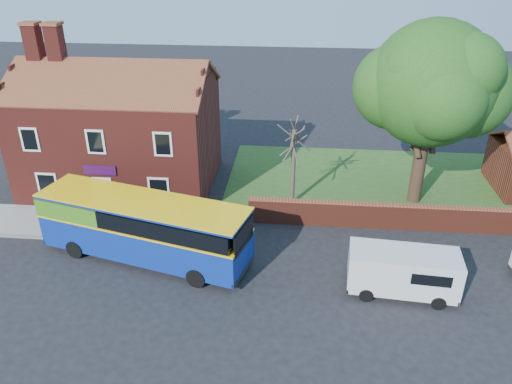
# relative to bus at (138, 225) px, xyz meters

# --- Properties ---
(ground) EXTENTS (120.00, 120.00, 0.00)m
(ground) POSITION_rel_bus_xyz_m (3.33, -2.88, -1.93)
(ground) COLOR black
(ground) RESTS_ON ground
(pavement) EXTENTS (18.00, 3.50, 0.12)m
(pavement) POSITION_rel_bus_xyz_m (-3.67, 2.87, -1.87)
(pavement) COLOR gray
(pavement) RESTS_ON ground
(kerb) EXTENTS (18.00, 0.15, 0.14)m
(kerb) POSITION_rel_bus_xyz_m (-3.67, 1.12, -1.86)
(kerb) COLOR slate
(kerb) RESTS_ON ground
(grass_strip) EXTENTS (26.00, 12.00, 0.04)m
(grass_strip) POSITION_rel_bus_xyz_m (16.33, 10.12, -1.91)
(grass_strip) COLOR #426B28
(grass_strip) RESTS_ON ground
(shop_building) EXTENTS (12.30, 8.13, 10.50)m
(shop_building) POSITION_rel_bus_xyz_m (-3.69, 8.62, 1.49)
(shop_building) COLOR maroon
(shop_building) RESTS_ON ground
(boundary_wall) EXTENTS (22.00, 0.38, 1.60)m
(boundary_wall) POSITION_rel_bus_xyz_m (16.33, 4.12, -1.11)
(boundary_wall) COLOR maroon
(boundary_wall) RESTS_ON ground
(bus) EXTENTS (11.53, 5.63, 3.40)m
(bus) POSITION_rel_bus_xyz_m (0.00, 0.00, 0.00)
(bus) COLOR navy
(bus) RESTS_ON ground
(van_near) EXTENTS (5.24, 2.45, 2.23)m
(van_near) POSITION_rel_bus_xyz_m (13.30, -1.81, -0.68)
(van_near) COLOR silver
(van_near) RESTS_ON ground
(large_tree) EXTENTS (9.30, 7.36, 11.35)m
(large_tree) POSITION_rel_bus_xyz_m (15.76, 7.96, 5.50)
(large_tree) COLOR black
(large_tree) RESTS_ON ground
(bare_tree) EXTENTS (2.05, 2.44, 5.46)m
(bare_tree) POSITION_rel_bus_xyz_m (7.84, 6.65, 0.87)
(bare_tree) COLOR #4C4238
(bare_tree) RESTS_ON ground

